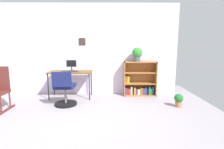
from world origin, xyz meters
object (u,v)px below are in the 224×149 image
at_px(office_chair, 65,91).
at_px(potted_plant_floor, 179,100).
at_px(monitor, 71,66).
at_px(potted_plant_on_shelf, 137,54).
at_px(bookshelf_low, 139,81).
at_px(keyboard, 70,71).
at_px(desk, 70,74).

distance_m(office_chair, potted_plant_floor, 2.63).
xyz_separation_m(monitor, potted_plant_on_shelf, (1.79, 0.08, 0.32)).
bearing_deg(office_chair, bookshelf_low, 25.64).
bearing_deg(office_chair, monitor, 89.40).
bearing_deg(monitor, potted_plant_on_shelf, 2.64).
relative_size(bookshelf_low, potted_plant_floor, 3.13).
relative_size(keyboard, potted_plant_floor, 1.37).
height_order(office_chair, potted_plant_on_shelf, potted_plant_on_shelf).
bearing_deg(bookshelf_low, potted_plant_on_shelf, -146.25).
distance_m(keyboard, office_chair, 0.70).
xyz_separation_m(bookshelf_low, potted_plant_floor, (0.75, -1.00, -0.24)).
relative_size(keyboard, potted_plant_on_shelf, 1.09).
height_order(office_chair, potted_plant_floor, office_chair).
relative_size(office_chair, potted_plant_floor, 2.70).
bearing_deg(bookshelf_low, keyboard, -170.64).
xyz_separation_m(desk, bookshelf_low, (1.88, 0.25, -0.25)).
bearing_deg(office_chair, potted_plant_floor, -2.08).
distance_m(monitor, bookshelf_low, 1.93).
bearing_deg(bookshelf_low, desk, -172.53).
height_order(monitor, bookshelf_low, monitor).
relative_size(monitor, potted_plant_on_shelf, 0.75).
bearing_deg(monitor, potted_plant_floor, -18.14).
distance_m(monitor, keyboard, 0.22).
xyz_separation_m(office_chair, potted_plant_floor, (2.63, -0.10, -0.18)).
bearing_deg(desk, potted_plant_on_shelf, 6.07).
xyz_separation_m(keyboard, potted_plant_on_shelf, (1.79, 0.25, 0.45)).
xyz_separation_m(desk, monitor, (0.01, 0.11, 0.20)).
bearing_deg(desk, office_chair, -89.53).
distance_m(monitor, office_chair, 0.91).
bearing_deg(keyboard, potted_plant_on_shelf, 8.05).
distance_m(monitor, potted_plant_floor, 2.84).
height_order(monitor, potted_plant_floor, monitor).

